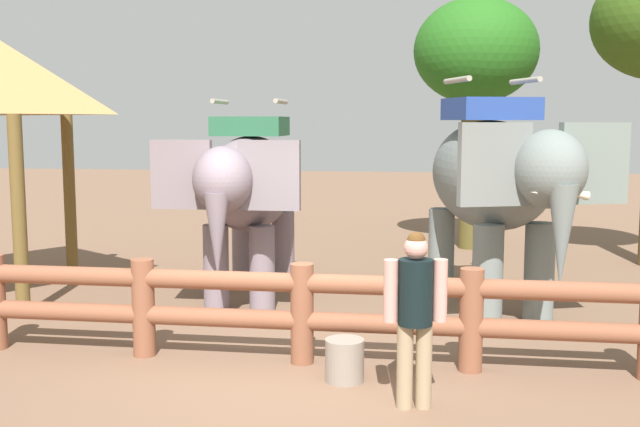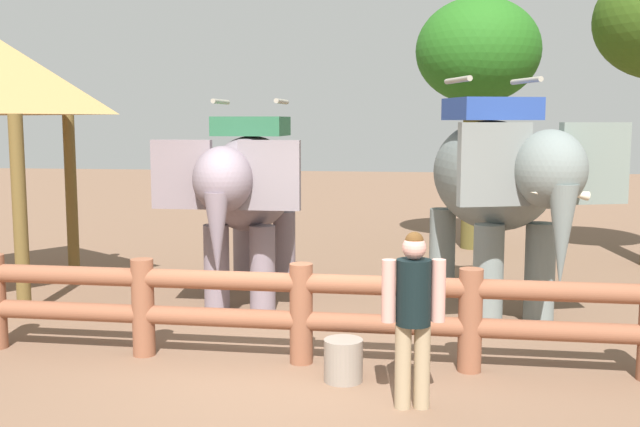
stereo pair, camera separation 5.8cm
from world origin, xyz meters
The scene contains 7 objects.
ground_plane centered at (0.00, 0.00, 0.00)m, with size 60.00×60.00×0.00m, color brown.
log_fence centered at (0.00, 0.24, 0.61)m, with size 7.12×0.33×1.05m.
elephant_near_left centered at (-1.18, 2.89, 1.58)m, with size 1.87×3.25×2.81m.
elephant_center centered at (2.18, 2.75, 1.73)m, with size 2.51×3.67×3.08m.
tourist_woman_in_black centered at (1.17, -0.84, 0.91)m, with size 0.55×0.35×1.57m.
tree_back_center centered at (2.21, 7.73, 3.71)m, with size 2.39×2.39×4.87m.
feed_bucket centered at (0.49, -0.24, 0.21)m, with size 0.38×0.38×0.41m.
Camera 1 is at (1.19, -7.24, 2.51)m, focal length 42.09 mm.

